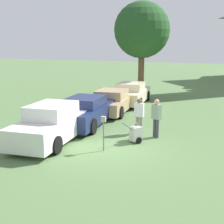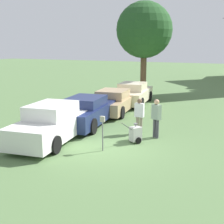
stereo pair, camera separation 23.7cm
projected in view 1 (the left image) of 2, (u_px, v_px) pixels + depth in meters
name	position (u px, v px, depth m)	size (l,w,h in m)	color
ground_plane	(109.00, 148.00, 12.55)	(120.00, 120.00, 0.00)	#517042
parked_car_white	(54.00, 123.00, 13.41)	(2.52, 5.44, 1.63)	silver
parked_car_navy	(87.00, 111.00, 15.99)	(2.53, 5.30, 1.48)	#19234C
parked_car_tan	(112.00, 102.00, 18.87)	(2.46, 4.83, 1.41)	tan
parked_car_cream	(131.00, 94.00, 21.72)	(2.50, 4.91, 1.48)	beige
parking_meter	(104.00, 127.00, 11.98)	(0.18, 0.09, 1.38)	slate
person_worker	(139.00, 114.00, 14.36)	(0.42, 0.22, 1.65)	gray
person_supervisor	(156.00, 116.00, 13.72)	(0.47, 0.40, 1.74)	#3F3F47
equipment_cart	(136.00, 134.00, 13.13)	(0.67, 0.95, 1.00)	#B2B2AD
shade_tree	(142.00, 30.00, 22.45)	(4.04, 4.04, 7.11)	brown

